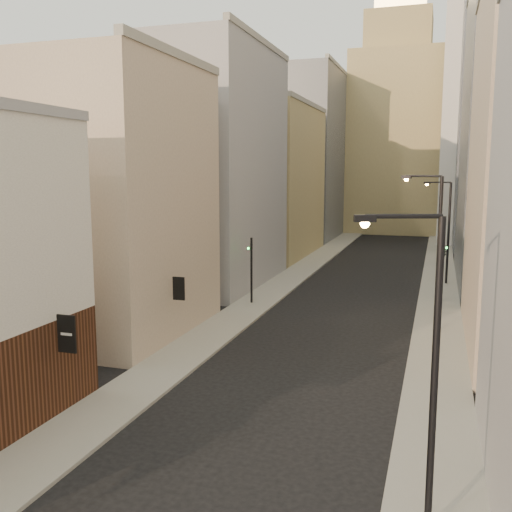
{
  "coord_description": "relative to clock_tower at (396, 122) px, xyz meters",
  "views": [
    {
      "loc": [
        6.2,
        -4.07,
        9.85
      ],
      "look_at": [
        -2.25,
        22.26,
        5.7
      ],
      "focal_mm": 40.0,
      "sensor_mm": 36.0,
      "label": 1
    }
  ],
  "objects": [
    {
      "name": "sidewalk_right",
      "position": [
        7.5,
        -37.0,
        -17.56
      ],
      "size": [
        3.0,
        140.0,
        0.15
      ],
      "primitive_type": "cube",
      "color": "gray",
      "rests_on": "ground"
    },
    {
      "name": "sidewalk_left",
      "position": [
        -5.5,
        -37.0,
        -17.56
      ],
      "size": [
        3.0,
        140.0,
        0.15
      ],
      "primitive_type": "cube",
      "color": "gray",
      "rests_on": "ground"
    },
    {
      "name": "clock_tower",
      "position": [
        0.0,
        0.0,
        0.0
      ],
      "size": [
        14.0,
        14.0,
        44.9
      ],
      "color": "tan",
      "rests_on": "ground"
    },
    {
      "name": "left_bldg_beige",
      "position": [
        -11.0,
        -66.0,
        -9.63
      ],
      "size": [
        8.0,
        12.0,
        16.0
      ],
      "primitive_type": "cube",
      "color": "tan",
      "rests_on": "ground"
    },
    {
      "name": "streetlamp_mid",
      "position": [
        7.05,
        -60.44,
        -12.16
      ],
      "size": [
        2.48,
        0.77,
        9.59
      ],
      "rotation": [
        0.0,
        0.0,
        -0.23
      ],
      "color": "black",
      "rests_on": "ground"
    },
    {
      "name": "left_bldg_tan",
      "position": [
        -11.0,
        -32.0,
        -9.13
      ],
      "size": [
        8.0,
        18.0,
        17.0
      ],
      "primitive_type": "cube",
      "color": "tan",
      "rests_on": "ground"
    },
    {
      "name": "left_bldg_wingrid",
      "position": [
        -11.0,
        -12.0,
        -5.63
      ],
      "size": [
        8.0,
        20.0,
        24.0
      ],
      "primitive_type": "cube",
      "color": "gray",
      "rests_on": "ground"
    },
    {
      "name": "streetlamp_near",
      "position": [
        7.08,
        -81.26,
        -12.61
      ],
      "size": [
        2.21,
        0.94,
        8.79
      ],
      "rotation": [
        0.0,
        0.0,
        0.34
      ],
      "color": "black",
      "rests_on": "ground"
    },
    {
      "name": "traffic_light_right",
      "position": [
        7.63,
        -52.01,
        -13.75
      ],
      "size": [
        0.71,
        0.71,
        5.0
      ],
      "rotation": [
        0.0,
        0.0,
        3.31
      ],
      "color": "black",
      "rests_on": "ground"
    },
    {
      "name": "traffic_light_left",
      "position": [
        -5.76,
        -56.81,
        -14.03
      ],
      "size": [
        0.6,
        0.53,
        5.0
      ],
      "rotation": [
        0.0,
        0.0,
        3.44
      ],
      "color": "black",
      "rests_on": "ground"
    },
    {
      "name": "streetlamp_far",
      "position": [
        7.86,
        -44.74,
        -12.54
      ],
      "size": [
        2.32,
        0.59,
        8.92
      ],
      "rotation": [
        0.0,
        0.0,
        0.17
      ],
      "color": "black",
      "rests_on": "ground"
    },
    {
      "name": "white_tower",
      "position": [
        11.0,
        -14.0,
        0.97
      ],
      "size": [
        8.0,
        8.0,
        41.5
      ],
      "color": "silver",
      "rests_on": "ground"
    },
    {
      "name": "left_bldg_grey",
      "position": [
        -11.0,
        -50.0,
        -7.63
      ],
      "size": [
        8.0,
        16.0,
        20.0
      ],
      "primitive_type": "cube",
      "color": "gray",
      "rests_on": "ground"
    }
  ]
}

